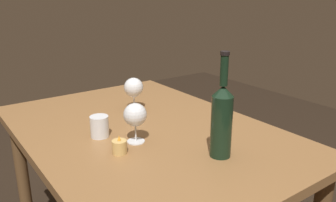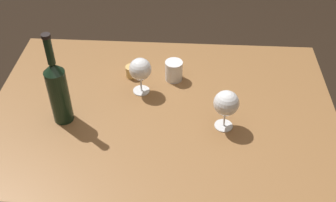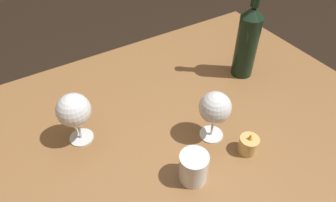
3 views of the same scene
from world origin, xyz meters
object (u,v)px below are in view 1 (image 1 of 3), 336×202
object	(u,v)px
wine_glass_left	(134,88)
wine_glass_right	(135,116)
wine_bottle	(222,119)
water_tumbler	(100,127)
votive_candle	(119,147)

from	to	relation	value
wine_glass_left	wine_glass_right	world-z (taller)	wine_glass_left
wine_glass_right	wine_bottle	world-z (taller)	wine_bottle
wine_glass_right	water_tumbler	distance (m)	0.17
wine_glass_left	water_tumbler	bearing A→B (deg)	125.86
wine_glass_left	wine_bottle	bearing A→B (deg)	179.59
wine_glass_left	wine_glass_right	distance (m)	0.36
water_tumbler	votive_candle	xyz separation A→B (m)	(-0.17, 0.01, -0.02)
wine_glass_right	wine_bottle	distance (m)	0.32
wine_bottle	votive_candle	distance (m)	0.36
wine_glass_left	votive_candle	size ratio (longest dim) A/B	2.31
wine_bottle	water_tumbler	world-z (taller)	wine_bottle
wine_bottle	water_tumbler	size ratio (longest dim) A/B	4.33
wine_glass_right	wine_glass_left	bearing A→B (deg)	-29.57
wine_glass_right	votive_candle	bearing A→B (deg)	117.29
wine_bottle	votive_candle	xyz separation A→B (m)	(0.22, 0.27, -0.11)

